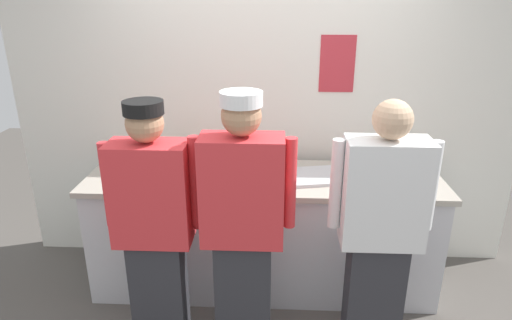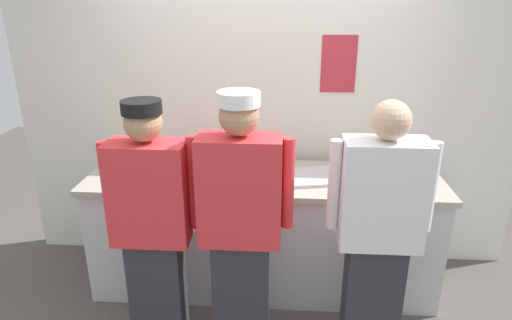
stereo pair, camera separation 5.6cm
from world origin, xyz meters
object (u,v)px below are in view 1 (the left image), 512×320
(plate_stack_front, at_px, (221,167))
(sheet_tray, at_px, (314,176))
(chef_center, at_px, (243,225))
(squeeze_bottle_secondary, at_px, (185,155))
(ramekin_red_sauce, at_px, (248,180))
(chefs_knife, at_px, (188,179))
(mixing_bowl_steel, at_px, (402,175))
(ramekin_green_sauce, at_px, (349,166))
(chef_far_right, at_px, (380,231))
(ramekin_yellow_sauce, at_px, (245,164))
(squeeze_bottle_primary, at_px, (149,163))
(chef_near_left, at_px, (154,227))
(deli_cup, at_px, (274,165))

(plate_stack_front, bearing_deg, sheet_tray, -8.02)
(chef_center, distance_m, squeeze_bottle_secondary, 1.02)
(squeeze_bottle_secondary, distance_m, ramekin_red_sauce, 0.59)
(squeeze_bottle_secondary, height_order, chefs_knife, squeeze_bottle_secondary)
(mixing_bowl_steel, distance_m, ramekin_green_sauce, 0.41)
(chef_far_right, xyz_separation_m, ramekin_yellow_sauce, (-0.85, 0.86, 0.07))
(mixing_bowl_steel, height_order, sheet_tray, mixing_bowl_steel)
(chef_center, height_order, chef_far_right, chef_center)
(squeeze_bottle_primary, relative_size, chefs_knife, 0.64)
(mixing_bowl_steel, distance_m, ramekin_red_sauce, 1.09)
(chef_far_right, height_order, plate_stack_front, chef_far_right)
(chef_near_left, distance_m, squeeze_bottle_secondary, 0.87)
(chef_near_left, relative_size, ramekin_red_sauce, 19.32)
(sheet_tray, distance_m, chefs_knife, 0.91)
(chef_center, distance_m, ramekin_green_sauce, 1.16)
(squeeze_bottle_secondary, distance_m, ramekin_green_sauce, 1.25)
(plate_stack_front, bearing_deg, deli_cup, 1.05)
(sheet_tray, bearing_deg, mixing_bowl_steel, -4.54)
(sheet_tray, distance_m, ramekin_yellow_sauce, 0.54)
(squeeze_bottle_secondary, relative_size, deli_cup, 1.84)
(sheet_tray, bearing_deg, chef_near_left, -145.69)
(sheet_tray, distance_m, squeeze_bottle_secondary, 0.99)
(plate_stack_front, relative_size, deli_cup, 2.17)
(squeeze_bottle_primary, bearing_deg, sheet_tray, -0.88)
(chef_far_right, height_order, ramekin_yellow_sauce, chef_far_right)
(plate_stack_front, bearing_deg, ramekin_red_sauce, -45.93)
(chef_center, distance_m, ramekin_red_sauce, 0.58)
(plate_stack_front, relative_size, squeeze_bottle_secondary, 1.17)
(plate_stack_front, distance_m, chefs_knife, 0.28)
(sheet_tray, bearing_deg, chefs_knife, -175.27)
(squeeze_bottle_primary, relative_size, ramekin_red_sauce, 2.09)
(squeeze_bottle_primary, relative_size, ramekin_green_sauce, 1.65)
(squeeze_bottle_primary, relative_size, squeeze_bottle_secondary, 0.88)
(plate_stack_front, xyz_separation_m, chefs_knife, (-0.22, -0.17, -0.03))
(mixing_bowl_steel, distance_m, squeeze_bottle_secondary, 1.60)
(squeeze_bottle_secondary, distance_m, ramekin_yellow_sauce, 0.47)
(ramekin_green_sauce, relative_size, ramekin_yellow_sauce, 1.13)
(squeeze_bottle_secondary, height_order, deli_cup, squeeze_bottle_secondary)
(ramekin_red_sauce, bearing_deg, ramekin_green_sauce, 22.38)
(chef_center, bearing_deg, deli_cup, 77.70)
(mixing_bowl_steel, bearing_deg, chef_center, -148.85)
(ramekin_red_sauce, xyz_separation_m, ramekin_yellow_sauce, (-0.04, 0.31, 0.00))
(chef_near_left, relative_size, squeeze_bottle_primary, 9.23)
(plate_stack_front, height_order, deli_cup, deli_cup)
(plate_stack_front, distance_m, squeeze_bottle_secondary, 0.30)
(chef_center, height_order, deli_cup, chef_center)
(sheet_tray, height_order, squeeze_bottle_secondary, squeeze_bottle_secondary)
(deli_cup, bearing_deg, mixing_bowl_steel, -9.59)
(chef_far_right, bearing_deg, chef_near_left, -179.70)
(chef_far_right, height_order, deli_cup, chef_far_right)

